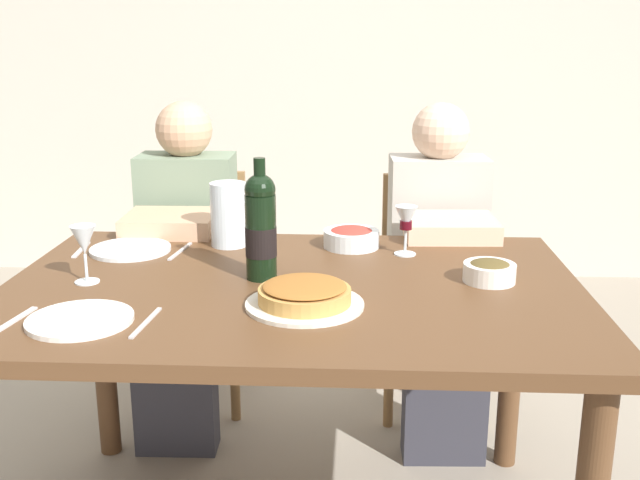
{
  "coord_description": "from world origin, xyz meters",
  "views": [
    {
      "loc": [
        0.17,
        -1.83,
        1.39
      ],
      "look_at": [
        0.07,
        0.03,
        0.87
      ],
      "focal_mm": 41.94,
      "sensor_mm": 36.0,
      "label": 1
    }
  ],
  "objects_px": {
    "baked_tart": "(305,295)",
    "chair_left": "(198,271)",
    "wine_glass_right_diner": "(84,242)",
    "salad_bowl": "(351,237)",
    "olive_bowl": "(489,271)",
    "dinner_plate_right_setting": "(80,320)",
    "wine_bottle": "(261,227)",
    "dinner_plate_left_setting": "(130,249)",
    "dining_table": "(292,318)",
    "water_pitcher": "(229,218)",
    "chair_right": "(430,275)",
    "diner_right": "(440,264)",
    "wine_glass_left_diner": "(406,221)",
    "diner_left": "(183,259)"
  },
  "relations": [
    {
      "from": "salad_bowl",
      "to": "chair_right",
      "type": "xyz_separation_m",
      "value": [
        0.3,
        0.54,
        -0.3
      ]
    },
    {
      "from": "wine_bottle",
      "to": "olive_bowl",
      "type": "height_order",
      "value": "wine_bottle"
    },
    {
      "from": "dinner_plate_right_setting",
      "to": "chair_right",
      "type": "bearing_deg",
      "value": 52.88
    },
    {
      "from": "baked_tart",
      "to": "olive_bowl",
      "type": "distance_m",
      "value": 0.51
    },
    {
      "from": "baked_tart",
      "to": "wine_glass_left_diner",
      "type": "bearing_deg",
      "value": 59.56
    },
    {
      "from": "dining_table",
      "to": "dinner_plate_left_setting",
      "type": "bearing_deg",
      "value": 151.33
    },
    {
      "from": "diner_right",
      "to": "water_pitcher",
      "type": "bearing_deg",
      "value": 21.87
    },
    {
      "from": "wine_glass_left_diner",
      "to": "diner_left",
      "type": "relative_size",
      "value": 0.13
    },
    {
      "from": "dinner_plate_left_setting",
      "to": "diner_right",
      "type": "relative_size",
      "value": 0.21
    },
    {
      "from": "dinner_plate_left_setting",
      "to": "dining_table",
      "type": "bearing_deg",
      "value": -28.67
    },
    {
      "from": "baked_tart",
      "to": "dinner_plate_right_setting",
      "type": "height_order",
      "value": "baked_tart"
    },
    {
      "from": "olive_bowl",
      "to": "diner_right",
      "type": "bearing_deg",
      "value": 95.43
    },
    {
      "from": "wine_glass_right_diner",
      "to": "diner_left",
      "type": "relative_size",
      "value": 0.13
    },
    {
      "from": "wine_glass_right_diner",
      "to": "chair_right",
      "type": "relative_size",
      "value": 0.18
    },
    {
      "from": "dinner_plate_left_setting",
      "to": "salad_bowl",
      "type": "bearing_deg",
      "value": 7.06
    },
    {
      "from": "olive_bowl",
      "to": "wine_glass_left_diner",
      "type": "height_order",
      "value": "wine_glass_left_diner"
    },
    {
      "from": "baked_tart",
      "to": "salad_bowl",
      "type": "distance_m",
      "value": 0.53
    },
    {
      "from": "salad_bowl",
      "to": "olive_bowl",
      "type": "height_order",
      "value": "salad_bowl"
    },
    {
      "from": "diner_left",
      "to": "olive_bowl",
      "type": "bearing_deg",
      "value": 145.74
    },
    {
      "from": "water_pitcher",
      "to": "dinner_plate_left_setting",
      "type": "distance_m",
      "value": 0.31
    },
    {
      "from": "baked_tart",
      "to": "wine_glass_right_diner",
      "type": "height_order",
      "value": "wine_glass_right_diner"
    },
    {
      "from": "dining_table",
      "to": "dinner_plate_left_setting",
      "type": "xyz_separation_m",
      "value": [
        -0.51,
        0.28,
        0.1
      ]
    },
    {
      "from": "dinner_plate_right_setting",
      "to": "diner_left",
      "type": "bearing_deg",
      "value": 89.67
    },
    {
      "from": "dining_table",
      "to": "water_pitcher",
      "type": "distance_m",
      "value": 0.46
    },
    {
      "from": "water_pitcher",
      "to": "baked_tart",
      "type": "height_order",
      "value": "water_pitcher"
    },
    {
      "from": "wine_glass_left_diner",
      "to": "olive_bowl",
      "type": "bearing_deg",
      "value": -49.06
    },
    {
      "from": "wine_bottle",
      "to": "wine_glass_left_diner",
      "type": "relative_size",
      "value": 2.21
    },
    {
      "from": "diner_right",
      "to": "dinner_plate_right_setting",
      "type": "bearing_deg",
      "value": 43.92
    },
    {
      "from": "wine_glass_left_diner",
      "to": "wine_bottle",
      "type": "bearing_deg",
      "value": -148.48
    },
    {
      "from": "dining_table",
      "to": "dinner_plate_right_setting",
      "type": "xyz_separation_m",
      "value": [
        -0.45,
        -0.29,
        0.1
      ]
    },
    {
      "from": "dining_table",
      "to": "wine_glass_left_diner",
      "type": "distance_m",
      "value": 0.46
    },
    {
      "from": "olive_bowl",
      "to": "dinner_plate_right_setting",
      "type": "xyz_separation_m",
      "value": [
        -0.97,
        -0.34,
        -0.02
      ]
    },
    {
      "from": "baked_tart",
      "to": "chair_left",
      "type": "distance_m",
      "value": 1.21
    },
    {
      "from": "chair_right",
      "to": "olive_bowl",
      "type": "bearing_deg",
      "value": 92.04
    },
    {
      "from": "baked_tart",
      "to": "salad_bowl",
      "type": "height_order",
      "value": "salad_bowl"
    },
    {
      "from": "diner_left",
      "to": "diner_right",
      "type": "xyz_separation_m",
      "value": [
        0.9,
        -0.01,
        0.0
      ]
    },
    {
      "from": "dining_table",
      "to": "chair_left",
      "type": "height_order",
      "value": "chair_left"
    },
    {
      "from": "dining_table",
      "to": "chair_right",
      "type": "relative_size",
      "value": 1.72
    },
    {
      "from": "chair_right",
      "to": "diner_right",
      "type": "relative_size",
      "value": 0.75
    },
    {
      "from": "baked_tart",
      "to": "chair_right",
      "type": "xyz_separation_m",
      "value": [
        0.4,
        1.06,
        -0.29
      ]
    },
    {
      "from": "dinner_plate_left_setting",
      "to": "chair_left",
      "type": "xyz_separation_m",
      "value": [
        0.06,
        0.63,
        -0.27
      ]
    },
    {
      "from": "water_pitcher",
      "to": "olive_bowl",
      "type": "relative_size",
      "value": 1.43
    },
    {
      "from": "wine_glass_left_diner",
      "to": "dinner_plate_right_setting",
      "type": "relative_size",
      "value": 0.61
    },
    {
      "from": "dinner_plate_right_setting",
      "to": "water_pitcher",
      "type": "bearing_deg",
      "value": 70.42
    },
    {
      "from": "olive_bowl",
      "to": "chair_right",
      "type": "bearing_deg",
      "value": 94.49
    },
    {
      "from": "baked_tart",
      "to": "chair_left",
      "type": "xyz_separation_m",
      "value": [
        -0.5,
        1.07,
        -0.29
      ]
    },
    {
      "from": "wine_glass_right_diner",
      "to": "dinner_plate_left_setting",
      "type": "relative_size",
      "value": 0.64
    },
    {
      "from": "chair_left",
      "to": "dinner_plate_right_setting",
      "type": "bearing_deg",
      "value": 88.56
    },
    {
      "from": "wine_bottle",
      "to": "chair_left",
      "type": "xyz_separation_m",
      "value": [
        -0.37,
        0.86,
        -0.4
      ]
    },
    {
      "from": "olive_bowl",
      "to": "dinner_plate_right_setting",
      "type": "distance_m",
      "value": 1.02
    }
  ]
}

